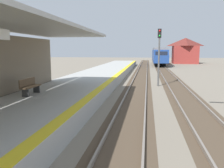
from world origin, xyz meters
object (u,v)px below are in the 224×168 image
(approaching_train, at_px, (159,55))
(platform_bench, at_px, (30,86))
(rail_signal_post, at_px, (159,51))
(distant_trackside_house, at_px, (185,50))

(approaching_train, distance_m, platform_bench, 43.76)
(rail_signal_post, relative_size, distant_trackside_house, 0.79)
(approaching_train, bearing_deg, distant_trackside_house, 41.02)
(rail_signal_post, xyz_separation_m, platform_bench, (-7.29, -9.92, -1.82))
(approaching_train, bearing_deg, platform_bench, -101.74)
(platform_bench, relative_size, distant_trackside_house, 0.24)
(approaching_train, relative_size, platform_bench, 12.25)
(approaching_train, distance_m, rail_signal_post, 32.97)
(platform_bench, height_order, distant_trackside_house, distant_trackside_house)
(distant_trackside_house, bearing_deg, rail_signal_post, -102.03)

